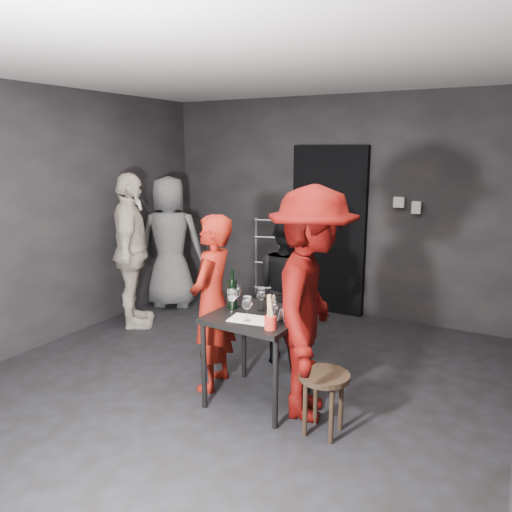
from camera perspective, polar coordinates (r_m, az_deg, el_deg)
The scene contains 25 objects.
floor at distance 4.55m, azimuth -3.37°, elevation -14.75°, with size 4.50×5.00×0.02m, color black.
ceiling at distance 4.11m, azimuth -3.87°, elevation 21.11°, with size 4.50×5.00×0.02m, color silver.
wall_back at distance 6.35m, azimuth 8.58°, elevation 5.63°, with size 4.50×0.04×2.70m, color black.
wall_left at distance 5.64m, azimuth -23.36°, elevation 3.95°, with size 0.04×5.00×2.70m, color black.
doorway at distance 6.34m, azimuth 8.30°, elevation 2.88°, with size 0.95×0.10×2.10m, color black.
wallbox_upper at distance 6.06m, azimuth 16.04°, elevation 5.93°, with size 0.12×0.06×0.12m, color #B7B7B2.
wallbox_lower at distance 6.02m, azimuth 17.87°, elevation 5.30°, with size 0.10×0.06×0.14m, color #B7B7B2.
hand_truck at distance 6.63m, azimuth 1.20°, elevation -3.97°, with size 0.39×0.33×1.17m.
tasting_table at distance 4.09m, azimuth 0.24°, elevation -7.99°, with size 0.72×0.72×0.75m.
stool at distance 3.77m, azimuth 7.77°, elevation -14.38°, with size 0.37×0.37×0.47m.
server_red at distance 4.31m, azimuth -5.05°, elevation -5.18°, with size 0.57×0.37×1.55m, color maroon.
woman_black at distance 4.82m, azimuth 3.69°, elevation -4.05°, with size 0.69×0.38×1.43m, color black.
man_maroon at distance 3.78m, azimuth 6.40°, elevation -2.83°, with size 1.40×0.65×2.17m, color #480503.
bystander_cream at distance 5.90m, azimuth -14.15°, elevation 2.23°, with size 1.27×0.60×2.16m, color silver.
bystander_grey at distance 6.59m, azimuth -9.80°, elevation 2.64°, with size 0.97×0.53×1.98m, color slate.
tasting_mat at distance 3.93m, azimuth -0.71°, elevation -7.24°, with size 0.32×0.21×0.00m, color white.
wine_glass_a at distance 4.05m, azimuth -2.77°, elevation -5.07°, with size 0.08×0.08×0.22m, color white, non-canonical shape.
wine_glass_b at distance 4.21m, azimuth -2.12°, elevation -4.49°, with size 0.08×0.08×0.20m, color white, non-canonical shape.
wine_glass_c at distance 4.12m, azimuth 0.58°, elevation -4.88°, with size 0.08×0.08×0.21m, color white, non-canonical shape.
wine_glass_d at distance 3.86m, azimuth -1.01°, elevation -5.89°, with size 0.09×0.09×0.22m, color white, non-canonical shape.
wine_glass_e at distance 3.79m, azimuth 1.89°, elevation -6.37°, with size 0.08×0.08×0.21m, color white, non-canonical shape.
wine_glass_f at distance 3.97m, azimuth 1.84°, elevation -5.72°, with size 0.07×0.07×0.18m, color white, non-canonical shape.
wine_bottle at distance 4.17m, azimuth -2.74°, elevation -4.31°, with size 0.08×0.08×0.34m.
breadstick_cup at distance 3.69m, azimuth 1.66°, elevation -6.50°, with size 0.09×0.09×0.28m.
reserved_card at distance 3.91m, azimuth 3.41°, elevation -6.58°, with size 0.09×0.14×0.11m, color white, non-canonical shape.
Camera 1 is at (2.18, -3.43, 2.06)m, focal length 35.00 mm.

